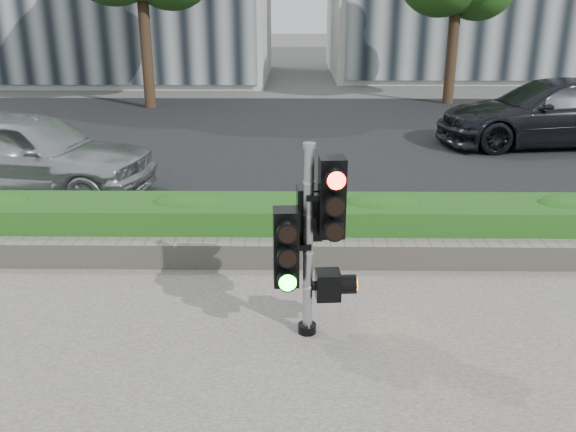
{
  "coord_description": "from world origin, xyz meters",
  "views": [
    {
      "loc": [
        0.29,
        -5.57,
        3.4
      ],
      "look_at": [
        0.21,
        0.6,
        1.2
      ],
      "focal_mm": 38.0,
      "sensor_mm": 36.0,
      "label": 1
    }
  ],
  "objects": [
    {
      "name": "traffic_signal",
      "position": [
        0.45,
        0.19,
        1.17
      ],
      "size": [
        0.73,
        0.55,
        2.07
      ],
      "rotation": [
        0.0,
        0.0,
        0.07
      ],
      "color": "black",
      "rests_on": "sidewalk"
    },
    {
      "name": "car_silver",
      "position": [
        -4.51,
        5.07,
        0.78
      ],
      "size": [
        4.71,
        2.51,
        1.52
      ],
      "primitive_type": "imported",
      "rotation": [
        0.0,
        0.0,
        1.41
      ],
      "color": "#A9ABB0",
      "rests_on": "road"
    },
    {
      "name": "curb",
      "position": [
        0.0,
        3.15,
        0.06
      ],
      "size": [
        60.0,
        0.25,
        0.12
      ],
      "primitive_type": "cube",
      "color": "gray",
      "rests_on": "ground"
    },
    {
      "name": "car_dark",
      "position": [
        6.45,
        9.24,
        0.8
      ],
      "size": [
        5.6,
        2.71,
        1.57
      ],
      "primitive_type": "imported",
      "rotation": [
        0.0,
        0.0,
        -1.47
      ],
      "color": "black",
      "rests_on": "road"
    },
    {
      "name": "stone_wall",
      "position": [
        0.0,
        1.9,
        0.2
      ],
      "size": [
        12.0,
        0.32,
        0.34
      ],
      "primitive_type": "cube",
      "color": "gray",
      "rests_on": "sidewalk"
    },
    {
      "name": "road",
      "position": [
        0.0,
        10.0,
        0.01
      ],
      "size": [
        60.0,
        13.0,
        0.02
      ],
      "primitive_type": "cube",
      "color": "black",
      "rests_on": "ground"
    },
    {
      "name": "ground",
      "position": [
        0.0,
        0.0,
        0.0
      ],
      "size": [
        120.0,
        120.0,
        0.0
      ],
      "primitive_type": "plane",
      "color": "#51514C",
      "rests_on": "ground"
    },
    {
      "name": "hedge",
      "position": [
        0.0,
        2.55,
        0.37
      ],
      "size": [
        12.0,
        1.0,
        0.68
      ],
      "primitive_type": "cube",
      "color": "#3A902C",
      "rests_on": "sidewalk"
    }
  ]
}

